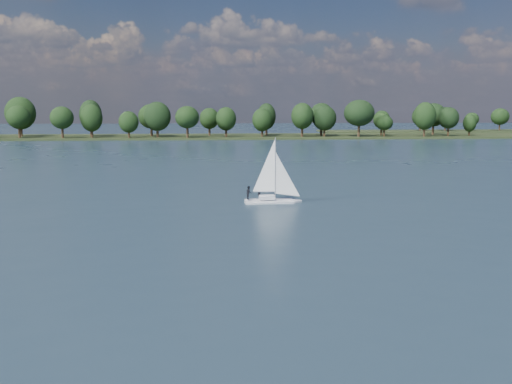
% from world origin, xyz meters
% --- Properties ---
extents(ground, '(700.00, 700.00, 0.00)m').
position_xyz_m(ground, '(0.00, 100.00, 0.00)').
color(ground, '#233342').
rests_on(ground, ground).
extents(far_shore, '(660.00, 40.00, 1.50)m').
position_xyz_m(far_shore, '(0.00, 212.00, 0.00)').
color(far_shore, black).
rests_on(far_shore, ground).
extents(sailboat, '(6.46, 2.10, 8.40)m').
position_xyz_m(sailboat, '(0.05, 45.23, 2.35)').
color(sailboat, silver).
rests_on(sailboat, ground).
extents(treeline, '(562.05, 73.28, 17.60)m').
position_xyz_m(treeline, '(-8.04, 207.79, 8.02)').
color(treeline, black).
rests_on(treeline, ground).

